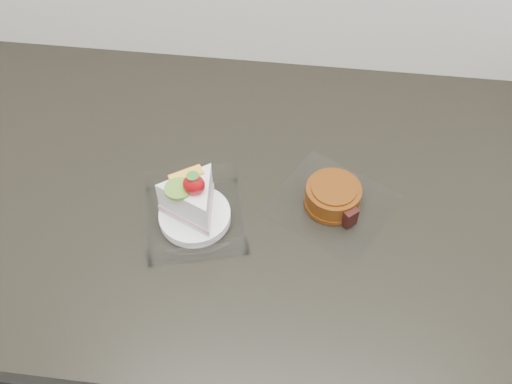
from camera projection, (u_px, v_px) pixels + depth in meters
counter at (306, 328)px, 1.21m from camera, size 2.04×0.64×0.90m
cake_tray at (194, 208)px, 0.81m from camera, size 0.17×0.17×0.11m
mooncake_wrap at (333, 198)px, 0.84m from camera, size 0.22×0.21×0.04m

